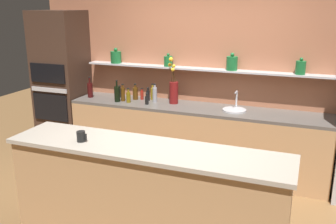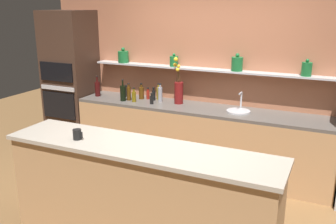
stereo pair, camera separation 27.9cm
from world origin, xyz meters
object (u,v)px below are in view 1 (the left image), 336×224
at_px(bottle_oil_2, 153,93).
at_px(bottle_wine_3, 117,94).
at_px(sink_fixture, 235,109).
at_px(bottle_sauce_0, 142,95).
at_px(oven_tower, 62,83).
at_px(flower_vase, 174,90).
at_px(bottle_sauce_6, 120,92).
at_px(bottle_spirit_5, 135,93).
at_px(bottle_sauce_7, 147,100).
at_px(bottle_sauce_10, 148,95).
at_px(coffee_mug, 81,136).
at_px(bottle_spirit_1, 123,94).
at_px(bottle_wine_8, 90,90).
at_px(bottle_oil_4, 128,97).
at_px(bottle_spirit_9, 155,94).

relative_size(bottle_oil_2, bottle_wine_3, 0.75).
height_order(sink_fixture, bottle_sauce_0, sink_fixture).
height_order(oven_tower, flower_vase, oven_tower).
relative_size(bottle_oil_2, bottle_sauce_6, 1.31).
relative_size(sink_fixture, bottle_sauce_0, 1.81).
xyz_separation_m(bottle_spirit_5, bottle_sauce_7, (0.27, -0.20, -0.03)).
height_order(flower_vase, bottle_oil_2, flower_vase).
bearing_deg(oven_tower, bottle_sauce_7, -4.12).
distance_m(bottle_oil_2, bottle_wine_3, 0.52).
distance_m(bottle_sauce_10, coffee_mug, 2.03).
bearing_deg(bottle_spirit_1, bottle_oil_2, 33.25).
distance_m(bottle_spirit_5, bottle_sauce_10, 0.20).
distance_m(bottle_oil_2, bottle_wine_8, 0.95).
bearing_deg(bottle_sauce_6, bottle_sauce_0, 0.34).
bearing_deg(bottle_spirit_5, bottle_wine_8, -169.76).
relative_size(bottle_wine_3, bottle_wine_8, 1.01).
bearing_deg(bottle_sauce_0, bottle_sauce_7, -51.95).
distance_m(bottle_oil_4, bottle_spirit_5, 0.20).
xyz_separation_m(oven_tower, bottle_oil_4, (1.20, -0.11, -0.09)).
bearing_deg(bottle_spirit_5, bottle_sauce_0, 19.40).
bearing_deg(bottle_sauce_0, bottle_wine_8, -168.65).
bearing_deg(bottle_spirit_1, bottle_wine_8, 177.38).
distance_m(bottle_sauce_6, bottle_wine_8, 0.44).
distance_m(flower_vase, bottle_wine_8, 1.30).
bearing_deg(bottle_spirit_9, coffee_mug, -87.47).
relative_size(flower_vase, bottle_oil_2, 2.78).
distance_m(sink_fixture, bottle_spirit_5, 1.49).
distance_m(bottle_oil_2, bottle_oil_4, 0.38).
relative_size(bottle_sauce_0, bottle_spirit_5, 0.73).
height_order(oven_tower, coffee_mug, oven_tower).
bearing_deg(coffee_mug, bottle_sauce_7, 94.32).
distance_m(bottle_spirit_1, bottle_spirit_5, 0.20).
relative_size(bottle_oil_4, bottle_sauce_10, 1.07).
height_order(bottle_wine_3, bottle_sauce_10, bottle_wine_3).
distance_m(bottle_wine_3, bottle_spirit_5, 0.28).
bearing_deg(sink_fixture, bottle_spirit_9, 177.44).
relative_size(sink_fixture, bottle_spirit_9, 1.17).
distance_m(oven_tower, bottle_spirit_5, 1.22).
xyz_separation_m(sink_fixture, bottle_wine_3, (-1.67, -0.13, 0.09)).
distance_m(bottle_oil_2, bottle_spirit_5, 0.25).
height_order(bottle_sauce_7, bottle_sauce_10, bottle_sauce_10).
distance_m(bottle_spirit_1, bottle_oil_4, 0.12).
distance_m(bottle_sauce_0, bottle_sauce_7, 0.29).
xyz_separation_m(bottle_wine_3, bottle_spirit_9, (0.51, 0.18, -0.01)).
xyz_separation_m(bottle_sauce_0, bottle_spirit_9, (0.23, -0.06, 0.04)).
height_order(bottle_sauce_10, coffee_mug, coffee_mug).
xyz_separation_m(bottle_oil_4, bottle_spirit_9, (0.34, 0.17, 0.03)).
distance_m(sink_fixture, coffee_mug, 2.22).
bearing_deg(bottle_spirit_1, bottle_spirit_5, 50.20).
distance_m(oven_tower, bottle_sauce_10, 1.43).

